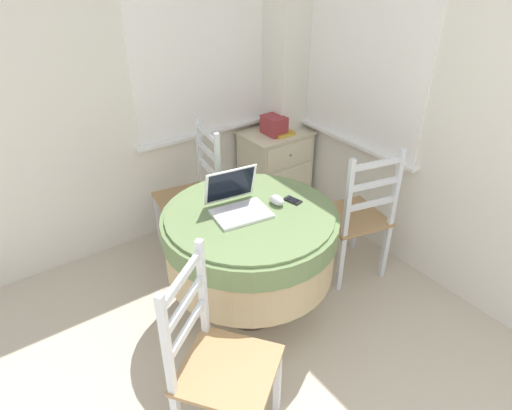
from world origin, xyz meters
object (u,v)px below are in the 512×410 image
object	(u,v)px
computer_mouse	(277,200)
dining_chair_camera_near	(218,364)
dining_chair_near_right_window	(356,217)
storage_box	(274,125)
dining_chair_near_back_window	(193,195)
corner_cabinet	(275,170)
round_dining_table	(250,238)
laptop	(237,203)
cell_phone	(293,200)
book_on_cabinet	(278,131)

from	to	relation	value
computer_mouse	dining_chair_camera_near	size ratio (longest dim) A/B	0.11
dining_chair_near_right_window	storage_box	size ratio (longest dim) A/B	5.12
dining_chair_near_back_window	corner_cabinet	size ratio (longest dim) A/B	1.39
round_dining_table	storage_box	distance (m)	1.31
computer_mouse	round_dining_table	bearing A→B (deg)	174.40
laptop	dining_chair_near_back_window	size ratio (longest dim) A/B	0.35
cell_phone	dining_chair_near_back_window	bearing A→B (deg)	104.06
round_dining_table	dining_chair_camera_near	distance (m)	0.83
round_dining_table	laptop	bearing A→B (deg)	131.15
computer_mouse	corner_cabinet	xyz separation A→B (m)	(0.75, 0.98, -0.43)
dining_chair_camera_near	storage_box	distance (m)	2.15
round_dining_table	computer_mouse	distance (m)	0.28
computer_mouse	dining_chair_near_back_window	xyz separation A→B (m)	(-0.12, 0.84, -0.32)
laptop	dining_chair_near_right_window	world-z (taller)	laptop
dining_chair_near_back_window	dining_chair_near_right_window	world-z (taller)	same
laptop	dining_chair_near_back_window	world-z (taller)	laptop
dining_chair_near_back_window	storage_box	bearing A→B (deg)	7.93
dining_chair_near_back_window	book_on_cabinet	size ratio (longest dim) A/B	3.88
laptop	dining_chair_near_back_window	xyz separation A→B (m)	(0.11, 0.77, -0.35)
corner_cabinet	book_on_cabinet	size ratio (longest dim) A/B	2.78
corner_cabinet	storage_box	xyz separation A→B (m)	(-0.04, -0.02, 0.43)
round_dining_table	cell_phone	xyz separation A→B (m)	(0.28, -0.04, 0.19)
laptop	dining_chair_camera_near	world-z (taller)	laptop
dining_chair_camera_near	cell_phone	bearing A→B (deg)	32.01
round_dining_table	book_on_cabinet	distance (m)	1.34
round_dining_table	corner_cabinet	bearing A→B (deg)	46.03
dining_chair_camera_near	round_dining_table	bearing A→B (deg)	45.03
book_on_cabinet	corner_cabinet	bearing A→B (deg)	118.62
dining_chair_near_right_window	dining_chair_camera_near	size ratio (longest dim) A/B	1.00
book_on_cabinet	cell_phone	bearing A→B (deg)	-123.68
dining_chair_near_right_window	dining_chair_camera_near	xyz separation A→B (m)	(-1.40, -0.50, 0.00)
computer_mouse	dining_chair_near_back_window	world-z (taller)	dining_chair_near_back_window
corner_cabinet	dining_chair_near_right_window	bearing A→B (deg)	-95.89
computer_mouse	book_on_cabinet	distance (m)	1.23
computer_mouse	dining_chair_near_back_window	distance (m)	0.91
storage_box	round_dining_table	bearing A→B (deg)	-133.49
dining_chair_near_back_window	storage_box	xyz separation A→B (m)	(0.83, 0.12, 0.32)
laptop	cell_phone	size ratio (longest dim) A/B	3.06
cell_phone	book_on_cabinet	size ratio (longest dim) A/B	0.45
cell_phone	book_on_cabinet	world-z (taller)	cell_phone
dining_chair_near_right_window	book_on_cabinet	xyz separation A→B (m)	(0.12, 1.03, 0.26)
storage_box	book_on_cabinet	distance (m)	0.08
cell_phone	dining_chair_camera_near	distance (m)	1.06
computer_mouse	cell_phone	xyz separation A→B (m)	(0.10, -0.03, -0.02)
dining_chair_near_back_window	cell_phone	bearing A→B (deg)	-75.94
dining_chair_near_back_window	laptop	bearing A→B (deg)	-98.08
round_dining_table	storage_box	world-z (taller)	storage_box
dining_chair_near_right_window	storage_box	xyz separation A→B (m)	(0.07, 1.02, 0.32)
round_dining_table	dining_chair_near_right_window	xyz separation A→B (m)	(0.82, -0.08, -0.12)
cell_phone	dining_chair_near_back_window	distance (m)	0.95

